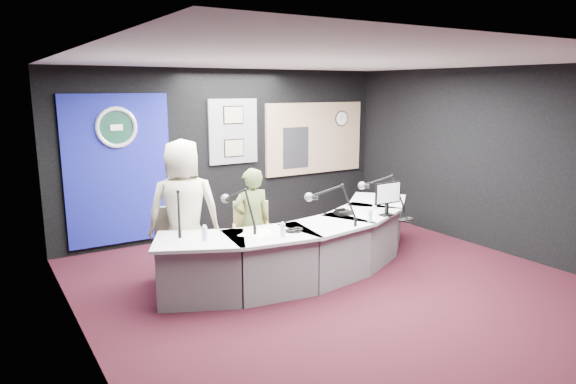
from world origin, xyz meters
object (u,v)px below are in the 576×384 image
broadcast_desk (307,246)px  armchair_left (185,242)px  person_man (184,212)px  person_woman (252,222)px  armchair_right (252,237)px

broadcast_desk → armchair_left: bearing=159.4°
armchair_left → person_man: person_man is taller
broadcast_desk → armchair_left: armchair_left is taller
armchair_left → person_woman: bearing=-4.5°
armchair_left → person_woman: (0.87, -0.20, 0.20)m
broadcast_desk → armchair_right: (-0.65, 0.37, 0.14)m
person_man → armchair_left: bearing=-0.0°
person_woman → broadcast_desk: bearing=155.4°
armchair_left → armchair_right: (0.87, -0.20, -0.01)m
person_man → person_woman: size_ratio=1.29×
armchair_right → person_man: bearing=-167.6°
person_woman → person_man: bearing=-7.4°
armchair_left → person_man: (0.00, 0.00, 0.41)m
armchair_right → person_man: size_ratio=0.55×
person_man → broadcast_desk: bearing=175.9°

